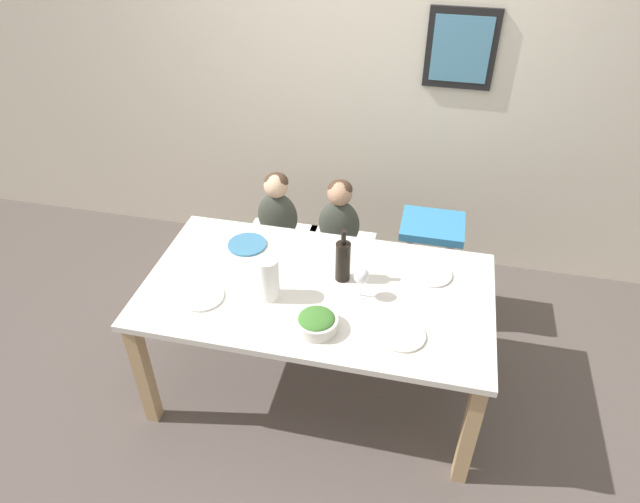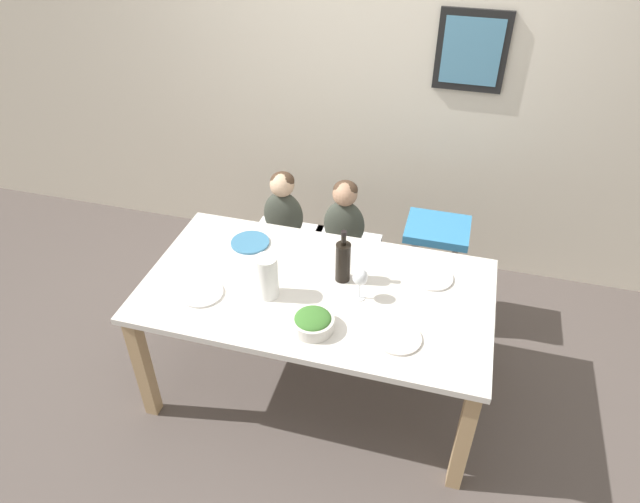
% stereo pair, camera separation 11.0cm
% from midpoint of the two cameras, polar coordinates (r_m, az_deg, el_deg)
% --- Properties ---
extents(ground_plane, '(14.00, 14.00, 0.00)m').
position_cam_midpoint_polar(ground_plane, '(3.45, -1.21, -13.04)').
color(ground_plane, '#564C47').
extents(wall_back, '(10.00, 0.09, 2.70)m').
position_cam_midpoint_polar(wall_back, '(3.83, 3.82, 17.27)').
color(wall_back, beige).
rests_on(wall_back, ground_plane).
extents(dining_table, '(1.78, 0.97, 0.74)m').
position_cam_midpoint_polar(dining_table, '(2.97, -1.37, -4.94)').
color(dining_table, silver).
rests_on(dining_table, ground_plane).
extents(chair_far_left, '(0.44, 0.38, 0.47)m').
position_cam_midpoint_polar(chair_far_left, '(3.78, -4.92, 0.48)').
color(chair_far_left, silver).
rests_on(chair_far_left, ground_plane).
extents(chair_far_center, '(0.44, 0.38, 0.47)m').
position_cam_midpoint_polar(chair_far_center, '(3.70, 0.99, -0.32)').
color(chair_far_center, silver).
rests_on(chair_far_center, ground_plane).
extents(chair_right_highchair, '(0.37, 0.32, 0.73)m').
position_cam_midpoint_polar(chair_right_highchair, '(3.55, 10.08, 0.71)').
color(chair_right_highchair, silver).
rests_on(chair_right_highchair, ground_plane).
extents(person_child_left, '(0.26, 0.16, 0.47)m').
position_cam_midpoint_polar(person_child_left, '(3.60, -5.18, 4.53)').
color(person_child_left, '#3D4238').
rests_on(person_child_left, chair_far_left).
extents(person_child_center, '(0.26, 0.16, 0.47)m').
position_cam_midpoint_polar(person_child_center, '(3.52, 1.05, 3.78)').
color(person_child_center, '#3D4238').
rests_on(person_child_center, chair_far_center).
extents(wine_bottle, '(0.08, 0.08, 0.30)m').
position_cam_midpoint_polar(wine_bottle, '(2.90, 1.23, -0.89)').
color(wine_bottle, black).
rests_on(wine_bottle, dining_table).
extents(paper_towel_roll, '(0.11, 0.11, 0.23)m').
position_cam_midpoint_polar(paper_towel_roll, '(2.81, -6.33, -2.70)').
color(paper_towel_roll, white).
rests_on(paper_towel_roll, dining_table).
extents(wine_glass_near, '(0.08, 0.08, 0.18)m').
position_cam_midpoint_polar(wine_glass_near, '(2.79, 3.04, -2.53)').
color(wine_glass_near, white).
rests_on(wine_glass_near, dining_table).
extents(salad_bowl_large, '(0.20, 0.20, 0.09)m').
position_cam_midpoint_polar(salad_bowl_large, '(2.67, -1.53, -7.07)').
color(salad_bowl_large, silver).
rests_on(salad_bowl_large, dining_table).
extents(dinner_plate_front_left, '(0.22, 0.22, 0.01)m').
position_cam_midpoint_polar(dinner_plate_front_left, '(2.93, -12.77, -4.47)').
color(dinner_plate_front_left, silver).
rests_on(dinner_plate_front_left, dining_table).
extents(dinner_plate_back_left, '(0.22, 0.22, 0.01)m').
position_cam_midpoint_polar(dinner_plate_back_left, '(3.23, -8.26, 0.69)').
color(dinner_plate_back_left, teal).
rests_on(dinner_plate_back_left, dining_table).
extents(dinner_plate_back_right, '(0.22, 0.22, 0.01)m').
position_cam_midpoint_polar(dinner_plate_back_right, '(3.04, 10.03, -2.25)').
color(dinner_plate_back_right, silver).
rests_on(dinner_plate_back_right, dining_table).
extents(dinner_plate_front_right, '(0.22, 0.22, 0.01)m').
position_cam_midpoint_polar(dinner_plate_front_right, '(2.68, 7.04, -8.34)').
color(dinner_plate_front_right, silver).
rests_on(dinner_plate_front_right, dining_table).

